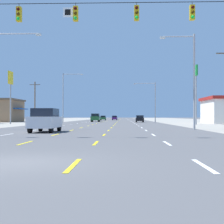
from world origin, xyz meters
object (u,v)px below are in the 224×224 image
Objects in this scene: pole_sign_left_row_1 at (11,84)px; streetlight_right_row_0 at (191,75)px; suv_inner_left_mid at (95,118)px; hatchback_inner_left_midfar at (103,118)px; pole_sign_right_row_1 at (196,81)px; hatchback_center_turn_far at (115,118)px; hatchback_far_left_farthest at (97,118)px; streetlight_left_row_1 at (65,94)px; hatchback_far_right_near at (140,119)px; streetlight_right_row_1 at (153,98)px; suv_inner_left_nearest at (45,120)px; sedan_center_turn_farther at (115,118)px.

pole_sign_left_row_1 is 0.94× the size of streetlight_right_row_0.
suv_inner_left_mid reaches higher than hatchback_inner_left_midfar.
hatchback_inner_left_midfar is 0.41× the size of pole_sign_right_row_1.
streetlight_right_row_0 is (9.67, -82.81, 4.66)m from hatchback_center_turn_far.
hatchback_far_left_farthest is 0.41× the size of pole_sign_right_row_1.
hatchback_far_left_farthest is 53.90m from streetlight_left_row_1.
streetlight_left_row_1 is at bearing 115.79° from streetlight_right_row_0.
pole_sign_left_row_1 is (-22.78, -18.77, 6.01)m from hatchback_far_right_near.
pole_sign_left_row_1 is (-12.43, -24.72, 5.77)m from suv_inner_left_mid.
hatchback_center_turn_far is 43.64m from streetlight_right_row_1.
hatchback_center_turn_far is at bearing 102.54° from streetlight_right_row_1.
pole_sign_right_row_1 is at bearing 76.57° from streetlight_right_row_0.
pole_sign_right_row_1 is at bearing -69.64° from hatchback_far_right_near.
suv_inner_left_nearest is at bearing -105.79° from streetlight_right_row_1.
suv_inner_left_nearest is 1.26× the size of hatchback_far_right_near.
hatchback_far_right_near is 0.41× the size of streetlight_right_row_0.
sedan_center_turn_farther is 0.51× the size of streetlight_right_row_1.
streetlight_right_row_1 reaches higher than sedan_center_turn_farther.
hatchback_far_right_near is at bearing -29.86° from suv_inner_left_mid.
streetlight_right_row_1 is at bearing 74.21° from suv_inner_left_nearest.
hatchback_far_left_farthest is at bearing 82.61° from pole_sign_left_row_1.
hatchback_inner_left_midfar is (-10.20, 35.13, 0.00)m from hatchback_far_right_near.
pole_sign_left_row_1 reaches higher than hatchback_center_turn_far.
hatchback_far_left_farthest is at bearing 86.85° from streetlight_left_row_1.
streetlight_right_row_1 is at bearing -24.91° from hatchback_far_right_near.
hatchback_far_left_farthest is 71.87m from pole_sign_left_row_1.
sedan_center_turn_farther is 6.82m from hatchback_far_left_farthest.
streetlight_right_row_0 reaches higher than hatchback_center_turn_far.
suv_inner_left_nearest is at bearing -82.20° from streetlight_left_row_1.
hatchback_center_turn_far is at bearing 59.17° from hatchback_inner_left_midfar.
streetlight_right_row_1 reaches higher than hatchback_far_right_near.
streetlight_left_row_1 reaches higher than hatchback_center_turn_far.
suv_inner_left_nearest is 32.21m from pole_sign_right_row_1.
pole_sign_left_row_1 is at bearing 175.30° from pole_sign_right_row_1.
streetlight_right_row_1 reaches higher than hatchback_center_turn_far.
hatchback_inner_left_midfar and hatchback_far_left_farthest have the same top height.
suv_inner_left_nearest is 0.55× the size of pole_sign_left_row_1.
suv_inner_left_nearest is 48.34m from hatchback_far_right_near.
streetlight_left_row_1 is at bearing -100.37° from sedan_center_turn_farther.
streetlight_right_row_0 is 44.92m from streetlight_left_row_1.
suv_inner_left_nearest is 1.26× the size of hatchback_far_left_farthest.
hatchback_far_right_near is 53.98m from hatchback_far_left_farthest.
hatchback_far_right_near is 0.80× the size of suv_inner_left_mid.
streetlight_right_row_1 is (13.13, -7.24, 4.20)m from suv_inner_left_mid.
hatchback_inner_left_midfar is at bearing -101.52° from sedan_center_turn_farther.
hatchback_center_turn_far is 0.36× the size of streetlight_left_row_1.
suv_inner_left_nearest is 1.26× the size of hatchback_center_turn_far.
pole_sign_left_row_1 is 1.02× the size of streetlight_right_row_1.
streetlight_right_row_1 is (9.53, -53.34, 4.47)m from sedan_center_turn_farther.
hatchback_inner_left_midfar is (0.16, 29.18, -0.24)m from suv_inner_left_mid.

